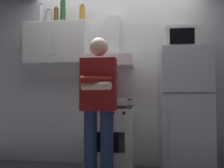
{
  "coord_description": "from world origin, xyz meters",
  "views": [
    {
      "loc": [
        0.35,
        -2.75,
        1.03
      ],
      "look_at": [
        0.0,
        0.0,
        1.15
      ],
      "focal_mm": 36.22,
      "sensor_mm": 36.0,
      "label": 1
    }
  ],
  "objects_px": {
    "refrigerator": "(184,112)",
    "cooking_pot": "(119,102)",
    "microwave": "(183,40)",
    "bottle_liquor_amber": "(82,15)",
    "bottle_beer_brown": "(56,16)",
    "bottle_wine_green": "(63,12)",
    "stove_oven": "(111,139)",
    "person_standing": "(99,106)",
    "bottle_vodka_clear": "(41,15)",
    "upper_cabinet": "(57,44)",
    "bottle_canister_steel": "(49,17)",
    "range_hood": "(112,53)"
  },
  "relations": [
    {
      "from": "microwave",
      "to": "person_standing",
      "type": "xyz_separation_m",
      "value": [
        -1.0,
        -0.62,
        -0.84
      ]
    },
    {
      "from": "refrigerator",
      "to": "cooking_pot",
      "type": "height_order",
      "value": "refrigerator"
    },
    {
      "from": "range_hood",
      "to": "bottle_vodka_clear",
      "type": "relative_size",
      "value": 2.45
    },
    {
      "from": "bottle_wine_green",
      "to": "bottle_canister_steel",
      "type": "bearing_deg",
      "value": -173.03
    },
    {
      "from": "range_hood",
      "to": "microwave",
      "type": "distance_m",
      "value": 0.97
    },
    {
      "from": "bottle_wine_green",
      "to": "stove_oven",
      "type": "bearing_deg",
      "value": -10.42
    },
    {
      "from": "range_hood",
      "to": "bottle_canister_steel",
      "type": "distance_m",
      "value": 1.08
    },
    {
      "from": "bottle_beer_brown",
      "to": "cooking_pot",
      "type": "bearing_deg",
      "value": -13.89
    },
    {
      "from": "stove_oven",
      "to": "bottle_liquor_amber",
      "type": "relative_size",
      "value": 3.12
    },
    {
      "from": "refrigerator",
      "to": "bottle_beer_brown",
      "type": "xyz_separation_m",
      "value": [
        -1.77,
        0.11,
        1.37
      ]
    },
    {
      "from": "refrigerator",
      "to": "microwave",
      "type": "relative_size",
      "value": 3.33
    },
    {
      "from": "microwave",
      "to": "bottle_liquor_amber",
      "type": "xyz_separation_m",
      "value": [
        -1.39,
        0.14,
        0.44
      ]
    },
    {
      "from": "microwave",
      "to": "bottle_beer_brown",
      "type": "height_order",
      "value": "bottle_beer_brown"
    },
    {
      "from": "upper_cabinet",
      "to": "stove_oven",
      "type": "height_order",
      "value": "upper_cabinet"
    },
    {
      "from": "upper_cabinet",
      "to": "cooking_pot",
      "type": "bearing_deg",
      "value": -14.73
    },
    {
      "from": "stove_oven",
      "to": "cooking_pot",
      "type": "distance_m",
      "value": 0.52
    },
    {
      "from": "refrigerator",
      "to": "cooking_pot",
      "type": "distance_m",
      "value": 0.84
    },
    {
      "from": "range_hood",
      "to": "bottle_liquor_amber",
      "type": "height_order",
      "value": "bottle_liquor_amber"
    },
    {
      "from": "upper_cabinet",
      "to": "bottle_vodka_clear",
      "type": "bearing_deg",
      "value": -177.84
    },
    {
      "from": "bottle_canister_steel",
      "to": "bottle_liquor_amber",
      "type": "bearing_deg",
      "value": 6.34
    },
    {
      "from": "bottle_vodka_clear",
      "to": "refrigerator",
      "type": "bearing_deg",
      "value": -3.28
    },
    {
      "from": "bottle_beer_brown",
      "to": "bottle_wine_green",
      "type": "distance_m",
      "value": 0.11
    },
    {
      "from": "upper_cabinet",
      "to": "microwave",
      "type": "xyz_separation_m",
      "value": [
        1.75,
        -0.11,
        -0.01
      ]
    },
    {
      "from": "person_standing",
      "to": "bottle_beer_brown",
      "type": "xyz_separation_m",
      "value": [
        -0.77,
        0.72,
        1.27
      ]
    },
    {
      "from": "stove_oven",
      "to": "bottle_beer_brown",
      "type": "distance_m",
      "value": 1.92
    },
    {
      "from": "cooking_pot",
      "to": "bottle_canister_steel",
      "type": "distance_m",
      "value": 1.64
    },
    {
      "from": "bottle_vodka_clear",
      "to": "microwave",
      "type": "bearing_deg",
      "value": -2.76
    },
    {
      "from": "range_hood",
      "to": "cooking_pot",
      "type": "xyz_separation_m",
      "value": [
        0.13,
        -0.25,
        -0.67
      ]
    },
    {
      "from": "bottle_canister_steel",
      "to": "cooking_pot",
      "type": "bearing_deg",
      "value": -12.06
    },
    {
      "from": "stove_oven",
      "to": "bottle_vodka_clear",
      "type": "height_order",
      "value": "bottle_vodka_clear"
    },
    {
      "from": "cooking_pot",
      "to": "bottle_wine_green",
      "type": "relative_size",
      "value": 0.86
    },
    {
      "from": "range_hood",
      "to": "bottle_beer_brown",
      "type": "bearing_deg",
      "value": -179.23
    },
    {
      "from": "microwave",
      "to": "bottle_beer_brown",
      "type": "bearing_deg",
      "value": 176.88
    },
    {
      "from": "bottle_wine_green",
      "to": "person_standing",
      "type": "bearing_deg",
      "value": -47.62
    },
    {
      "from": "microwave",
      "to": "bottle_vodka_clear",
      "type": "xyz_separation_m",
      "value": [
        -2.01,
        0.1,
        0.46
      ]
    },
    {
      "from": "person_standing",
      "to": "bottle_canister_steel",
      "type": "xyz_separation_m",
      "value": [
        -0.88,
        0.71,
        1.25
      ]
    },
    {
      "from": "stove_oven",
      "to": "refrigerator",
      "type": "relative_size",
      "value": 0.55
    },
    {
      "from": "person_standing",
      "to": "range_hood",
      "type": "bearing_deg",
      "value": 86.09
    },
    {
      "from": "bottle_beer_brown",
      "to": "bottle_vodka_clear",
      "type": "bearing_deg",
      "value": 179.99
    },
    {
      "from": "range_hood",
      "to": "bottle_vodka_clear",
      "type": "bearing_deg",
      "value": -179.41
    },
    {
      "from": "refrigerator",
      "to": "bottle_vodka_clear",
      "type": "height_order",
      "value": "bottle_vodka_clear"
    },
    {
      "from": "bottle_vodka_clear",
      "to": "bottle_wine_green",
      "type": "height_order",
      "value": "bottle_wine_green"
    },
    {
      "from": "cooking_pot",
      "to": "bottle_wine_green",
      "type": "distance_m",
      "value": 1.58
    },
    {
      "from": "refrigerator",
      "to": "bottle_canister_steel",
      "type": "xyz_separation_m",
      "value": [
        -1.88,
        0.11,
        1.35
      ]
    },
    {
      "from": "upper_cabinet",
      "to": "refrigerator",
      "type": "xyz_separation_m",
      "value": [
        1.75,
        -0.12,
        -0.95
      ]
    },
    {
      "from": "person_standing",
      "to": "cooking_pot",
      "type": "distance_m",
      "value": 0.52
    },
    {
      "from": "microwave",
      "to": "bottle_wine_green",
      "type": "bearing_deg",
      "value": 176.1
    },
    {
      "from": "microwave",
      "to": "bottle_wine_green",
      "type": "relative_size",
      "value": 1.33
    },
    {
      "from": "refrigerator",
      "to": "bottle_liquor_amber",
      "type": "xyz_separation_m",
      "value": [
        -1.39,
        0.16,
        1.38
      ]
    },
    {
      "from": "microwave",
      "to": "person_standing",
      "type": "distance_m",
      "value": 1.45
    }
  ]
}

